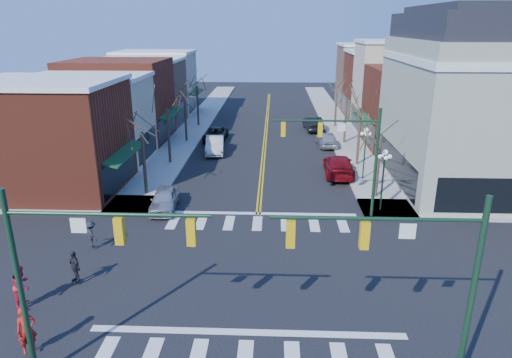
# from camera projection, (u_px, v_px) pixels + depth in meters

# --- Properties ---
(ground) EXTENTS (160.00, 160.00, 0.00)m
(ground) POSITION_uv_depth(u_px,v_px,m) (253.00, 274.00, 23.08)
(ground) COLOR black
(ground) RESTS_ON ground
(sidewalk_left) EXTENTS (3.50, 70.00, 0.15)m
(sidewalk_left) POSITION_uv_depth(u_px,v_px,m) (169.00, 159.00, 42.31)
(sidewalk_left) COLOR #9E9B93
(sidewalk_left) RESTS_ON ground
(sidewalk_right) EXTENTS (3.50, 70.00, 0.15)m
(sidewalk_right) POSITION_uv_depth(u_px,v_px,m) (359.00, 162.00, 41.63)
(sidewalk_right) COLOR #9E9B93
(sidewalk_right) RESTS_ON ground
(bldg_left_brick_a) EXTENTS (10.00, 8.50, 8.00)m
(bldg_left_brick_a) POSITION_uv_depth(u_px,v_px,m) (50.00, 139.00, 33.50)
(bldg_left_brick_a) COLOR maroon
(bldg_left_brick_a) RESTS_ON ground
(bldg_left_stucco_a) EXTENTS (10.00, 7.00, 7.50)m
(bldg_left_stucco_a) POSITION_uv_depth(u_px,v_px,m) (91.00, 121.00, 40.91)
(bldg_left_stucco_a) COLOR #BFB99D
(bldg_left_stucco_a) RESTS_ON ground
(bldg_left_brick_b) EXTENTS (10.00, 9.00, 8.50)m
(bldg_left_brick_b) POSITION_uv_depth(u_px,v_px,m) (119.00, 101.00, 48.32)
(bldg_left_brick_b) COLOR maroon
(bldg_left_brick_b) RESTS_ON ground
(bldg_left_tan) EXTENTS (10.00, 7.50, 7.80)m
(bldg_left_tan) POSITION_uv_depth(u_px,v_px,m) (141.00, 93.00, 56.23)
(bldg_left_tan) COLOR #86604A
(bldg_left_tan) RESTS_ON ground
(bldg_left_stucco_b) EXTENTS (10.00, 8.00, 8.20)m
(bldg_left_stucco_b) POSITION_uv_depth(u_px,v_px,m) (157.00, 84.00, 63.49)
(bldg_left_stucco_b) COLOR #BFB99D
(bldg_left_stucco_b) RESTS_ON ground
(bldg_right_brick_a) EXTENTS (10.00, 8.50, 8.00)m
(bldg_right_brick_a) POSITION_uv_depth(u_px,v_px,m) (420.00, 108.00, 45.53)
(bldg_right_brick_a) COLOR maroon
(bldg_right_brick_a) RESTS_ON ground
(bldg_right_stucco) EXTENTS (10.00, 7.00, 10.00)m
(bldg_right_stucco) POSITION_uv_depth(u_px,v_px,m) (401.00, 88.00, 52.54)
(bldg_right_stucco) COLOR #BFB99D
(bldg_right_stucco) RESTS_ON ground
(bldg_right_brick_b) EXTENTS (10.00, 8.00, 8.50)m
(bldg_right_brick_b) POSITION_uv_depth(u_px,v_px,m) (385.00, 86.00, 59.87)
(bldg_right_brick_b) COLOR maroon
(bldg_right_brick_b) RESTS_ON ground
(bldg_right_tan) EXTENTS (10.00, 8.00, 9.00)m
(bldg_right_tan) POSITION_uv_depth(u_px,v_px,m) (373.00, 77.00, 67.36)
(bldg_right_tan) COLOR #86604A
(bldg_right_tan) RESTS_ON ground
(victorian_corner) EXTENTS (12.25, 14.25, 13.30)m
(victorian_corner) POSITION_uv_depth(u_px,v_px,m) (482.00, 100.00, 34.00)
(victorian_corner) COLOR #96A08B
(victorian_corner) RESTS_ON ground
(traffic_mast_near_left) EXTENTS (6.60, 0.28, 7.20)m
(traffic_mast_near_left) POSITION_uv_depth(u_px,v_px,m) (71.00, 262.00, 14.78)
(traffic_mast_near_left) COLOR #14331E
(traffic_mast_near_left) RESTS_ON ground
(traffic_mast_near_right) EXTENTS (6.60, 0.28, 7.20)m
(traffic_mast_near_right) POSITION_uv_depth(u_px,v_px,m) (417.00, 269.00, 14.35)
(traffic_mast_near_right) COLOR #14331E
(traffic_mast_near_right) RESTS_ON ground
(traffic_mast_far_right) EXTENTS (6.60, 0.28, 7.20)m
(traffic_mast_far_right) POSITION_uv_depth(u_px,v_px,m) (347.00, 148.00, 28.34)
(traffic_mast_far_right) COLOR #14331E
(traffic_mast_far_right) RESTS_ON ground
(lamppost_corner) EXTENTS (0.36, 0.36, 4.33)m
(lamppost_corner) POSITION_uv_depth(u_px,v_px,m) (384.00, 170.00, 29.84)
(lamppost_corner) COLOR #14331E
(lamppost_corner) RESTS_ON ground
(lamppost_midblock) EXTENTS (0.36, 0.36, 4.33)m
(lamppost_midblock) POSITION_uv_depth(u_px,v_px,m) (365.00, 145.00, 35.99)
(lamppost_midblock) COLOR #14331E
(lamppost_midblock) RESTS_ON ground
(tree_left_a) EXTENTS (0.24, 0.24, 4.76)m
(tree_left_a) POSITION_uv_depth(u_px,v_px,m) (144.00, 164.00, 33.04)
(tree_left_a) COLOR #382B21
(tree_left_a) RESTS_ON ground
(tree_left_b) EXTENTS (0.24, 0.24, 5.04)m
(tree_left_b) POSITION_uv_depth(u_px,v_px,m) (169.00, 136.00, 40.56)
(tree_left_b) COLOR #382B21
(tree_left_b) RESTS_ON ground
(tree_left_c) EXTENTS (0.24, 0.24, 4.55)m
(tree_left_c) POSITION_uv_depth(u_px,v_px,m) (186.00, 121.00, 48.20)
(tree_left_c) COLOR #382B21
(tree_left_c) RESTS_ON ground
(tree_left_d) EXTENTS (0.24, 0.24, 4.90)m
(tree_left_d) POSITION_uv_depth(u_px,v_px,m) (198.00, 106.00, 55.71)
(tree_left_d) COLOR #382B21
(tree_left_d) RESTS_ON ground
(tree_right_a) EXTENTS (0.24, 0.24, 4.62)m
(tree_right_a) POSITION_uv_depth(u_px,v_px,m) (378.00, 168.00, 32.41)
(tree_right_a) COLOR #382B21
(tree_right_a) RESTS_ON ground
(tree_right_b) EXTENTS (0.24, 0.24, 5.18)m
(tree_right_b) POSITION_uv_depth(u_px,v_px,m) (359.00, 137.00, 39.88)
(tree_right_b) COLOR #382B21
(tree_right_b) RESTS_ON ground
(tree_right_c) EXTENTS (0.24, 0.24, 4.83)m
(tree_right_c) POSITION_uv_depth(u_px,v_px,m) (345.00, 121.00, 47.51)
(tree_right_c) COLOR #382B21
(tree_right_c) RESTS_ON ground
(tree_right_d) EXTENTS (0.24, 0.24, 4.97)m
(tree_right_d) POSITION_uv_depth(u_px,v_px,m) (336.00, 107.00, 55.05)
(tree_right_d) COLOR #382B21
(tree_right_d) RESTS_ON ground
(car_left_near) EXTENTS (2.04, 4.36, 1.45)m
(car_left_near) POSITION_uv_depth(u_px,v_px,m) (164.00, 199.00, 30.91)
(car_left_near) COLOR #AFAFB4
(car_left_near) RESTS_ON ground
(car_left_mid) EXTENTS (2.15, 4.99, 1.60)m
(car_left_mid) POSITION_uv_depth(u_px,v_px,m) (215.00, 145.00, 44.48)
(car_left_mid) COLOR silver
(car_left_mid) RESTS_ON ground
(car_left_far) EXTENTS (2.42, 5.03, 1.38)m
(car_left_far) POSITION_uv_depth(u_px,v_px,m) (215.00, 134.00, 49.23)
(car_left_far) COLOR black
(car_left_far) RESTS_ON ground
(car_right_near) EXTENTS (2.56, 5.81, 1.66)m
(car_right_near) POSITION_uv_depth(u_px,v_px,m) (339.00, 165.00, 37.98)
(car_right_near) COLOR maroon
(car_right_near) RESTS_ON ground
(car_right_mid) EXTENTS (2.13, 4.62, 1.54)m
(car_right_mid) POSITION_uv_depth(u_px,v_px,m) (327.00, 139.00, 46.90)
(car_right_mid) COLOR #B5B5BA
(car_right_mid) RESTS_ON ground
(car_right_far) EXTENTS (2.26, 5.14, 1.64)m
(car_right_far) POSITION_uv_depth(u_px,v_px,m) (313.00, 124.00, 53.94)
(car_right_far) COLOR black
(car_right_far) RESTS_ON ground
(pedestrian_red_a) EXTENTS (0.82, 0.79, 1.90)m
(pedestrian_red_a) POSITION_uv_depth(u_px,v_px,m) (27.00, 330.00, 17.15)
(pedestrian_red_a) COLOR #AD1912
(pedestrian_red_a) RESTS_ON sidewalk_left
(pedestrian_red_b) EXTENTS (0.79, 0.99, 1.96)m
(pedestrian_red_b) POSITION_uv_depth(u_px,v_px,m) (22.00, 285.00, 20.01)
(pedestrian_red_b) COLOR red
(pedestrian_red_b) RESTS_ON sidewalk_left
(pedestrian_dark_a) EXTENTS (0.97, 0.92, 1.62)m
(pedestrian_dark_a) POSITION_uv_depth(u_px,v_px,m) (75.00, 266.00, 21.92)
(pedestrian_dark_a) COLOR black
(pedestrian_dark_a) RESTS_ON sidewalk_left
(pedestrian_dark_b) EXTENTS (1.11, 1.10, 1.53)m
(pedestrian_dark_b) POSITION_uv_depth(u_px,v_px,m) (91.00, 234.00, 25.36)
(pedestrian_dark_b) COLOR black
(pedestrian_dark_b) RESTS_ON sidewalk_left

